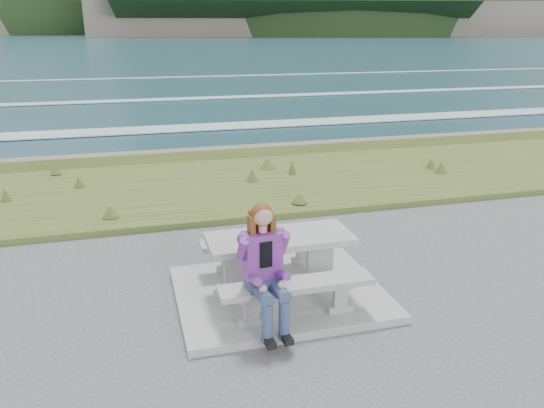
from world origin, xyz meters
name	(u,v)px	position (x,y,z in m)	size (l,w,h in m)	color
concrete_slab	(279,293)	(0.00, 0.00, 0.05)	(2.60, 2.10, 0.10)	gray
picnic_table	(280,248)	(0.00, 0.00, 0.68)	(1.80, 0.75, 0.75)	gray
bench_landward	(297,290)	(0.00, -0.70, 0.45)	(1.80, 0.35, 0.45)	gray
bench_seaward	(265,244)	(0.00, 0.70, 0.45)	(1.80, 0.35, 0.45)	gray
grass_verge	(215,188)	(0.00, 5.00, 0.00)	(160.00, 4.50, 0.22)	#37481B
shore_drop	(196,158)	(0.00, 7.90, 0.00)	(160.00, 0.80, 2.20)	#64594B
ocean	(157,120)	(0.00, 25.09, -1.74)	(1600.00, 1600.00, 0.09)	#1E4756
headland_range	(371,18)	(190.39, 398.37, 9.91)	(729.83, 363.95, 190.24)	#64594B
seated_woman	(267,286)	(-0.38, -0.84, 0.62)	(0.46, 0.74, 1.42)	navy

